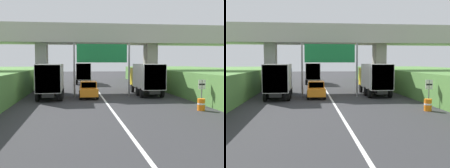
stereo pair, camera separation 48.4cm
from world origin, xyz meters
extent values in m
cube|color=white|center=(0.00, 24.41, 0.00)|extent=(0.20, 88.82, 0.01)
cube|color=#ADA89E|center=(0.00, 30.51, 6.44)|extent=(40.00, 4.80, 1.10)
cube|color=#ADA89E|center=(0.00, 28.29, 7.54)|extent=(40.00, 0.36, 1.10)
cube|color=#ADA89E|center=(0.00, 32.73, 7.54)|extent=(40.00, 0.36, 1.10)
cube|color=#9F9A91|center=(-6.78, 30.51, 2.95)|extent=(1.30, 2.20, 5.89)
cube|color=#9F9A91|center=(6.78, 30.51, 2.95)|extent=(1.30, 2.20, 5.89)
cylinder|color=slate|center=(-2.85, 24.61, 2.80)|extent=(0.18, 0.18, 5.59)
cylinder|color=slate|center=(2.85, 24.61, 2.80)|extent=(0.18, 0.18, 5.59)
cube|color=#167238|center=(0.00, 24.61, 4.54)|extent=(5.20, 0.12, 1.90)
cube|color=white|center=(0.00, 24.59, 4.54)|extent=(4.89, 0.01, 1.67)
cylinder|color=slate|center=(7.40, 17.31, 1.10)|extent=(0.08, 0.08, 2.20)
cube|color=white|center=(7.40, 17.30, 1.85)|extent=(0.60, 0.03, 0.76)
cube|color=black|center=(7.40, 17.28, 1.85)|extent=(0.50, 0.01, 0.12)
cube|color=black|center=(4.99, 25.92, 0.66)|extent=(1.10, 7.30, 0.36)
cube|color=gold|center=(4.99, 28.52, 1.89)|extent=(2.10, 2.10, 2.10)
cube|color=#2D3842|center=(4.99, 29.54, 2.19)|extent=(1.89, 0.06, 0.90)
cube|color=silver|center=(4.99, 24.87, 2.14)|extent=(2.30, 5.20, 2.60)
cube|color=#A8A8A4|center=(4.99, 22.29, 2.14)|extent=(2.21, 0.04, 2.50)
cylinder|color=black|center=(4.02, 28.52, 0.48)|extent=(0.30, 0.96, 0.96)
cylinder|color=black|center=(5.96, 28.52, 0.48)|extent=(0.30, 0.96, 0.96)
cylinder|color=black|center=(3.92, 23.44, 0.48)|extent=(0.30, 0.96, 0.96)
cylinder|color=black|center=(6.06, 23.44, 0.48)|extent=(0.30, 0.96, 0.96)
cylinder|color=black|center=(3.92, 25.13, 0.48)|extent=(0.30, 0.96, 0.96)
cylinder|color=black|center=(6.06, 25.13, 0.48)|extent=(0.30, 0.96, 0.96)
cube|color=black|center=(-1.53, 42.34, 0.66)|extent=(1.10, 7.30, 0.36)
cube|color=black|center=(-1.53, 44.94, 1.89)|extent=(2.10, 2.10, 2.10)
cube|color=#2D3842|center=(-1.53, 45.96, 2.19)|extent=(1.89, 0.06, 0.90)
cube|color=#B7B7B2|center=(-1.53, 41.29, 2.14)|extent=(2.30, 5.20, 2.60)
cube|color=gray|center=(-1.53, 38.71, 2.14)|extent=(2.21, 0.04, 2.50)
cylinder|color=black|center=(-2.50, 44.94, 0.48)|extent=(0.30, 0.96, 0.96)
cylinder|color=black|center=(-0.56, 44.94, 0.48)|extent=(0.30, 0.96, 0.96)
cylinder|color=black|center=(-2.60, 39.86, 0.48)|extent=(0.30, 0.96, 0.96)
cylinder|color=black|center=(-0.46, 39.86, 0.48)|extent=(0.30, 0.96, 0.96)
cylinder|color=black|center=(-2.60, 41.55, 0.48)|extent=(0.30, 0.96, 0.96)
cylinder|color=black|center=(-0.46, 41.55, 0.48)|extent=(0.30, 0.96, 0.96)
cube|color=black|center=(-5.17, 24.66, 0.66)|extent=(1.10, 7.30, 0.36)
cube|color=#233D9E|center=(-5.17, 27.26, 1.89)|extent=(2.10, 2.10, 2.10)
cube|color=#2D3842|center=(-5.17, 28.28, 2.19)|extent=(1.89, 0.06, 0.90)
cube|color=#B7B7B2|center=(-5.17, 23.61, 2.14)|extent=(2.30, 5.20, 2.60)
cube|color=gray|center=(-5.17, 21.03, 2.14)|extent=(2.21, 0.04, 2.50)
cylinder|color=black|center=(-6.14, 27.26, 0.48)|extent=(0.30, 0.96, 0.96)
cylinder|color=black|center=(-4.20, 27.26, 0.48)|extent=(0.30, 0.96, 0.96)
cylinder|color=black|center=(-6.24, 22.18, 0.48)|extent=(0.30, 0.96, 0.96)
cylinder|color=black|center=(-4.10, 22.18, 0.48)|extent=(0.30, 0.96, 0.96)
cylinder|color=black|center=(-6.24, 23.87, 0.48)|extent=(0.30, 0.96, 0.96)
cylinder|color=black|center=(-4.10, 23.87, 0.48)|extent=(0.30, 0.96, 0.96)
cube|color=orange|center=(-1.46, 24.09, 0.70)|extent=(1.76, 4.10, 0.76)
cube|color=orange|center=(-1.46, 23.94, 1.40)|extent=(1.56, 1.90, 0.64)
cube|color=#2D3842|center=(-1.46, 23.02, 1.40)|extent=(1.44, 0.06, 0.54)
cylinder|color=black|center=(-2.28, 25.36, 0.32)|extent=(0.22, 0.64, 0.64)
cylinder|color=black|center=(-0.64, 25.36, 0.32)|extent=(0.22, 0.64, 0.64)
cylinder|color=black|center=(-2.28, 22.82, 0.32)|extent=(0.22, 0.64, 0.64)
cylinder|color=black|center=(-0.64, 22.82, 0.32)|extent=(0.22, 0.64, 0.64)
cube|color=silver|center=(-1.85, 51.82, 0.70)|extent=(1.76, 4.10, 0.76)
cube|color=silver|center=(-1.85, 51.67, 1.40)|extent=(1.56, 1.90, 0.64)
cube|color=#2D3842|center=(-1.85, 50.75, 1.40)|extent=(1.44, 0.06, 0.54)
cylinder|color=black|center=(-2.67, 53.09, 0.32)|extent=(0.22, 0.64, 0.64)
cylinder|color=black|center=(-1.03, 53.09, 0.32)|extent=(0.22, 0.64, 0.64)
cylinder|color=black|center=(-2.67, 50.55, 0.32)|extent=(0.22, 0.64, 0.64)
cylinder|color=black|center=(-1.03, 50.55, 0.32)|extent=(0.22, 0.64, 0.64)
cylinder|color=orange|center=(6.64, 15.79, 0.45)|extent=(0.56, 0.56, 0.90)
cylinder|color=white|center=(6.64, 15.79, 0.52)|extent=(0.57, 0.57, 0.12)
camera|label=1|loc=(-2.66, -3.30, 3.66)|focal=43.42mm
camera|label=2|loc=(-2.18, -3.36, 3.66)|focal=43.42mm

